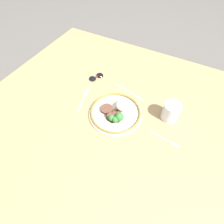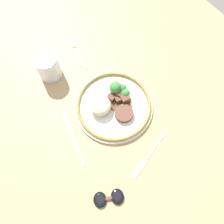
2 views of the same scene
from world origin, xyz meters
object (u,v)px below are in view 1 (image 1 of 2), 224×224
at_px(spoon, 170,142).
at_px(sunglasses, 96,77).
at_px(fork, 84,97).
at_px(knife, 129,92).
at_px(plate, 116,112).
at_px(juice_glass, 171,112).

xyz_separation_m(spoon, sunglasses, (-0.53, 0.22, 0.01)).
relative_size(fork, knife, 0.94).
bearing_deg(plate, sunglasses, 140.76).
bearing_deg(spoon, knife, 154.02).
distance_m(juice_glass, sunglasses, 0.49).
height_order(fork, knife, same).
xyz_separation_m(juice_glass, knife, (-0.25, 0.07, -0.04)).
xyz_separation_m(plate, spoon, (0.30, -0.03, -0.01)).
distance_m(spoon, sunglasses, 0.58).
xyz_separation_m(knife, sunglasses, (-0.23, 0.02, 0.01)).
bearing_deg(knife, plate, -75.69).
bearing_deg(fork, juice_glass, -94.72).
bearing_deg(plate, knife, 91.55).
bearing_deg(spoon, plate, -177.33).
bearing_deg(spoon, fork, -177.72).
bearing_deg(juice_glass, sunglasses, 170.13).
height_order(knife, spoon, spoon).
bearing_deg(juice_glass, spoon, -70.25).
bearing_deg(knife, sunglasses, -171.52).
distance_m(knife, spoon, 0.36).
distance_m(plate, juice_glass, 0.27).
relative_size(plate, juice_glass, 2.84).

